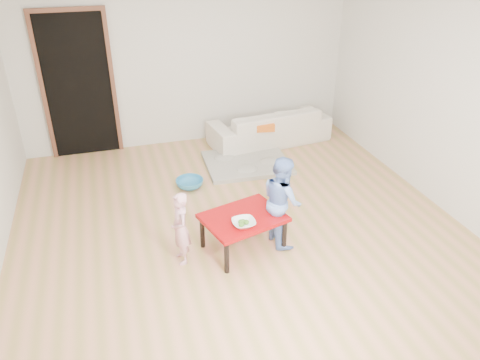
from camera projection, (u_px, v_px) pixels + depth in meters
name	position (u px, v px, depth m)	size (l,w,h in m)	color
floor	(235.00, 221.00, 5.48)	(5.00, 5.00, 0.01)	#AB8B49
back_wall	(188.00, 59.00, 6.96)	(5.00, 0.02, 2.60)	silver
right_wall	(438.00, 94.00, 5.50)	(0.02, 5.00, 2.60)	silver
doorway	(79.00, 87.00, 6.67)	(1.02, 0.08, 2.11)	brown
sofa	(269.00, 126.00, 7.37)	(1.88, 0.73, 0.55)	silver
cushion	(259.00, 125.00, 7.03)	(0.42, 0.37, 0.11)	orange
red_table	(243.00, 232.00, 4.92)	(0.81, 0.60, 0.40)	#96080A
bowl	(244.00, 223.00, 4.66)	(0.23, 0.23, 0.06)	white
broccoli	(244.00, 223.00, 4.66)	(0.12, 0.12, 0.06)	#2D5919
child_pink	(180.00, 229.00, 4.65)	(0.29, 0.19, 0.78)	#DD657F
child_blue	(282.00, 200.00, 4.92)	(0.49, 0.38, 1.00)	#5D85D8
basin	(190.00, 183.00, 6.16)	(0.36, 0.36, 0.11)	teal
blanket	(247.00, 163.00, 6.76)	(1.18, 0.98, 0.06)	#A59F92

